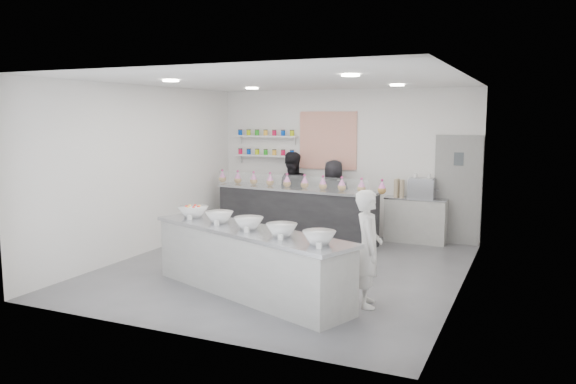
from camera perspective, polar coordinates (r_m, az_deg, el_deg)
The scene contains 26 objects.
floor at distance 9.19m, azimuth -0.40°, elevation -7.80°, with size 6.00×6.00×0.00m, color #515156.
ceiling at distance 8.87m, azimuth -0.42°, elevation 11.22°, with size 6.00×6.00×0.00m, color white.
back_wall at distance 11.69m, azimuth 5.70°, elevation 3.00°, with size 5.50×5.50×0.00m, color white.
left_wall at distance 10.34m, azimuth -14.42°, elevation 2.17°, with size 6.00×6.00×0.00m, color white.
right_wall at distance 8.17m, azimuth 17.44°, elevation 0.62°, with size 6.00×6.00×0.00m, color white.
back_door at distance 11.20m, azimuth 16.86°, elevation 0.18°, with size 0.88×0.04×2.10m, color gray.
pattern_panel at distance 11.75m, azimuth 4.07°, elevation 5.24°, with size 1.25×0.03×1.20m, color #D24525.
jar_shelf_lower at distance 12.25m, azimuth -2.24°, elevation 3.72°, with size 1.45×0.22×0.04m, color silver.
jar_shelf_upper at distance 12.23m, azimuth -2.25°, elevation 5.68°, with size 1.45×0.22×0.04m, color silver.
preserve_jars at distance 12.22m, azimuth -2.29°, elevation 5.02°, with size 1.45×0.10×0.56m, color red, non-canonical shape.
downlight_0 at distance 8.70m, azimuth -11.82°, elevation 11.00°, with size 0.24×0.24×0.02m, color white.
downlight_1 at distance 7.43m, azimuth 6.37°, elevation 11.69°, with size 0.24×0.24×0.02m, color white.
downlight_2 at distance 10.92m, azimuth -3.68°, elevation 10.46°, with size 0.24×0.24×0.02m, color white.
downlight_3 at distance 9.93m, azimuth 11.03°, elevation 10.60°, with size 0.24×0.24×0.02m, color white.
prep_counter at distance 7.83m, azimuth -3.98°, elevation -7.08°, with size 3.38×0.77×0.92m, color #A09F9B.
back_bar at distance 11.19m, azimuth 0.79°, elevation -2.23°, with size 3.37×0.62×1.04m, color black.
sneeze_guard at distance 10.84m, azimuth 0.03°, elevation 1.00°, with size 3.32×0.01×0.28m, color white.
espresso_ledge at distance 11.23m, azimuth 12.81°, elevation -2.82°, with size 1.18×0.38×0.88m, color #A09F9B.
espresso_machine at distance 11.11m, azimuth 13.44°, elevation 0.33°, with size 0.49×0.34×0.38m, color #93969E.
cup_stacks at distance 11.20m, azimuth 11.28°, elevation 0.39°, with size 0.24×0.24×0.35m, color #9B8667, non-canonical shape.
prep_bowls at distance 7.71m, azimuth -4.02°, elevation -3.17°, with size 3.01×0.51×0.16m, color white, non-canonical shape.
label_cards at distance 7.21m, azimuth -4.53°, elevation -4.33°, with size 2.66×0.04×0.07m, color white, non-canonical shape.
cookie_bags at distance 11.09m, azimuth 0.79°, elevation 1.13°, with size 3.76×0.16×0.28m, color #EC6ECB, non-canonical shape.
woman_prep at distance 7.35m, azimuth 8.13°, elevation -5.69°, with size 0.56×0.37×1.53m, color white.
staff_left at distance 11.69m, azimuth 0.27°, elevation -0.12°, with size 0.84×0.65×1.72m, color black.
staff_right at distance 11.42m, azimuth 4.63°, elevation -0.67°, with size 0.78×0.50×1.59m, color black.
Camera 1 is at (3.67, -8.06, 2.47)m, focal length 35.00 mm.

